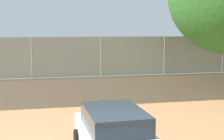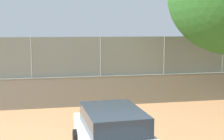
{
  "view_description": "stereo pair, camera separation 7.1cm",
  "coord_description": "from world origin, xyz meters",
  "px_view_note": "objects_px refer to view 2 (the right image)",
  "views": [
    {
      "loc": [
        2.36,
        24.53,
        3.86
      ],
      "look_at": [
        -1.49,
        6.38,
        1.42
      ],
      "focal_mm": 49.76,
      "sensor_mm": 36.0,
      "label": 1
    },
    {
      "loc": [
        2.29,
        24.55,
        3.86
      ],
      "look_at": [
        -1.49,
        6.38,
        1.42
      ],
      "focal_mm": 49.76,
      "sensor_mm": 36.0,
      "label": 2
    }
  ],
  "objects_px": {
    "sports_ball": "(70,68)",
    "player_at_service_line": "(156,75)",
    "parked_car_white": "(114,135)",
    "spare_ball_by_wall": "(17,105)",
    "player_foreground_swinging": "(52,75)"
  },
  "relations": [
    {
      "from": "spare_ball_by_wall",
      "to": "parked_car_white",
      "type": "xyz_separation_m",
      "value": [
        -3.42,
        7.57,
        0.77
      ]
    },
    {
      "from": "player_foreground_swinging",
      "to": "parked_car_white",
      "type": "distance_m",
      "value": 11.68
    },
    {
      "from": "player_foreground_swinging",
      "to": "spare_ball_by_wall",
      "type": "bearing_deg",
      "value": 65.78
    },
    {
      "from": "sports_ball",
      "to": "spare_ball_by_wall",
      "type": "xyz_separation_m",
      "value": [
        2.95,
        3.4,
        -1.38
      ]
    },
    {
      "from": "sports_ball",
      "to": "parked_car_white",
      "type": "relative_size",
      "value": 0.03
    },
    {
      "from": "spare_ball_by_wall",
      "to": "sports_ball",
      "type": "bearing_deg",
      "value": -130.97
    },
    {
      "from": "spare_ball_by_wall",
      "to": "player_foreground_swinging",
      "type": "bearing_deg",
      "value": -114.22
    },
    {
      "from": "spare_ball_by_wall",
      "to": "parked_car_white",
      "type": "distance_m",
      "value": 8.34
    },
    {
      "from": "player_at_service_line",
      "to": "sports_ball",
      "type": "distance_m",
      "value": 5.58
    },
    {
      "from": "sports_ball",
      "to": "parked_car_white",
      "type": "xyz_separation_m",
      "value": [
        -0.46,
        10.97,
        -0.61
      ]
    },
    {
      "from": "player_at_service_line",
      "to": "player_foreground_swinging",
      "type": "bearing_deg",
      "value": -7.88
    },
    {
      "from": "sports_ball",
      "to": "player_foreground_swinging",
      "type": "bearing_deg",
      "value": -27.39
    },
    {
      "from": "player_at_service_line",
      "to": "spare_ball_by_wall",
      "type": "xyz_separation_m",
      "value": [
        8.5,
        3.07,
        -0.86
      ]
    },
    {
      "from": "sports_ball",
      "to": "player_at_service_line",
      "type": "bearing_deg",
      "value": 176.6
    },
    {
      "from": "player_at_service_line",
      "to": "parked_car_white",
      "type": "distance_m",
      "value": 11.79
    }
  ]
}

